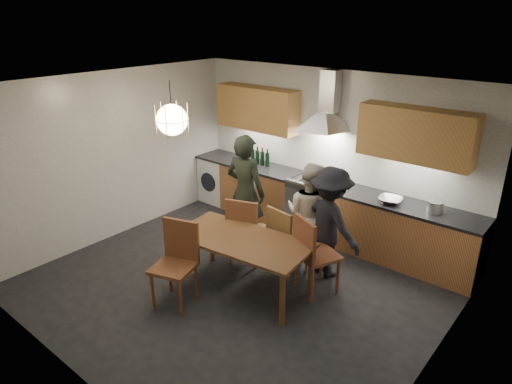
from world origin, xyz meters
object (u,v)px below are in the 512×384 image
Objects in this scene: mixing_bowl at (390,200)px; stock_pot at (435,207)px; person_left at (246,192)px; chair_front at (177,257)px; wine_bottles at (257,155)px; dining_table at (243,245)px; person_right at (330,223)px; person_mid at (310,214)px; chair_back_left at (245,227)px.

mixing_bowl is 0.60m from stock_pot.
mixing_bowl is at bearing -159.66° from person_left.
chair_front is 2.06× the size of wine_bottles.
wine_bottles is (-1.45, 2.05, 0.40)m from dining_table.
chair_front is 2.05m from person_right.
person_right is 2.34m from wine_bottles.
person_right is 7.25× the size of stock_pot.
mixing_bowl is 2.54m from wine_bottles.
chair_back_left is at bearing 39.33° from person_mid.
chair_front is at bearing -121.16° from mixing_bowl.
chair_front reaches higher than chair_back_left.
person_left reaches higher than dining_table.
person_left reaches higher than stock_pot.
chair_front reaches higher than mixing_bowl.
dining_table is at bearing -130.30° from stock_pot.
person_left is 2.65m from stock_pot.
chair_front is 2.94m from wine_bottles.
chair_back_left is 2.00× the size of wine_bottles.
chair_back_left is 0.66× the size of person_right.
person_right is 0.98m from mixing_bowl.
stock_pot is (2.15, 2.66, 0.37)m from chair_front.
wine_bottles is at bearing 178.68° from stock_pot.
person_right is at bearing -172.18° from chair_back_left.
mixing_bowl is 1.54× the size of stock_pot.
person_right is at bearing 159.99° from person_mid.
stock_pot is (2.08, 1.49, 0.39)m from chair_back_left.
dining_table is 1.04× the size of person_left.
dining_table is 1.18× the size of person_right.
mixing_bowl is at bearing 53.67° from dining_table.
chair_front reaches higher than dining_table.
wine_bottles reaches higher than mixing_bowl.
chair_back_left reaches higher than mixing_bowl.
chair_back_left is at bearing 41.78° from person_right.
dining_table is 5.56× the size of mixing_bowl.
chair_back_left is 0.68× the size of person_mid.
chair_back_left is 1.19m from person_right.
wine_bottles is at bearing -65.37° from person_left.
person_left reaches higher than person_right.
person_left is 3.44× the size of wine_bottles.
person_left reaches higher than mixing_bowl.
chair_front is 3.44m from stock_pot.
person_right is 4.69× the size of mixing_bowl.
stock_pot is at bearing -163.87° from person_left.
chair_front is at bearing 66.97° from chair_back_left.
person_left is 1.14× the size of person_right.
person_mid reaches higher than chair_back_left.
mixing_bowl is (0.83, 0.76, 0.19)m from person_mid.
chair_front is at bearing 93.23° from person_left.
dining_table is 1.74× the size of chair_front.
person_left is 1.32m from wine_bottles.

